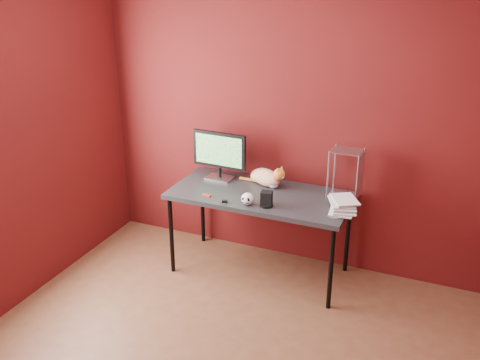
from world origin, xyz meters
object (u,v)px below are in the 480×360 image
at_px(cat, 266,177).
at_px(book_stack, 337,137).
at_px(desk, 260,199).
at_px(skull_mug, 248,199).
at_px(monitor, 219,153).
at_px(speaker, 266,199).

relative_size(cat, book_stack, 0.37).
xyz_separation_m(desk, skull_mug, (-0.01, -0.25, 0.10)).
distance_m(monitor, cat, 0.46).
bearing_deg(book_stack, skull_mug, -167.01).
bearing_deg(cat, monitor, -152.61).
xyz_separation_m(monitor, book_stack, (1.08, -0.26, 0.36)).
relative_size(monitor, book_stack, 0.42).
height_order(cat, speaker, cat).
bearing_deg(monitor, skull_mug, -40.77).
relative_size(desk, monitor, 3.01).
xyz_separation_m(monitor, skull_mug, (0.43, -0.41, -0.19)).
xyz_separation_m(skull_mug, book_stack, (0.64, 0.15, 0.55)).
bearing_deg(monitor, book_stack, -10.96).
height_order(desk, monitor, monitor).
distance_m(monitor, speaker, 0.71).
bearing_deg(speaker, monitor, 137.61).
relative_size(desk, skull_mug, 14.73).
distance_m(desk, skull_mug, 0.27).
bearing_deg(monitor, speaker, -30.26).
bearing_deg(speaker, book_stack, 3.45).
height_order(speaker, book_stack, book_stack).
xyz_separation_m(desk, book_stack, (0.63, -0.10, 0.65)).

